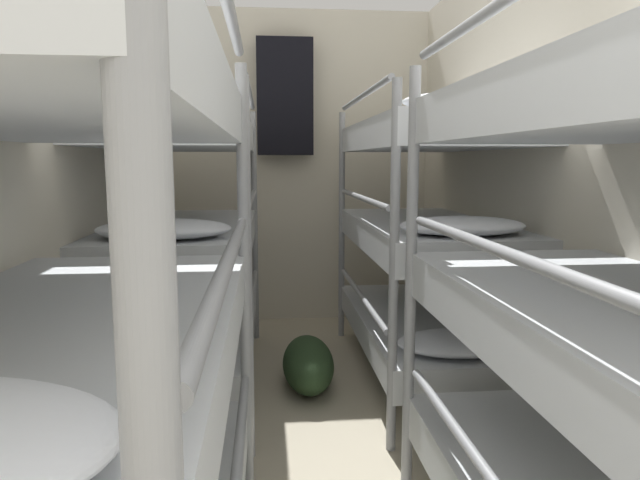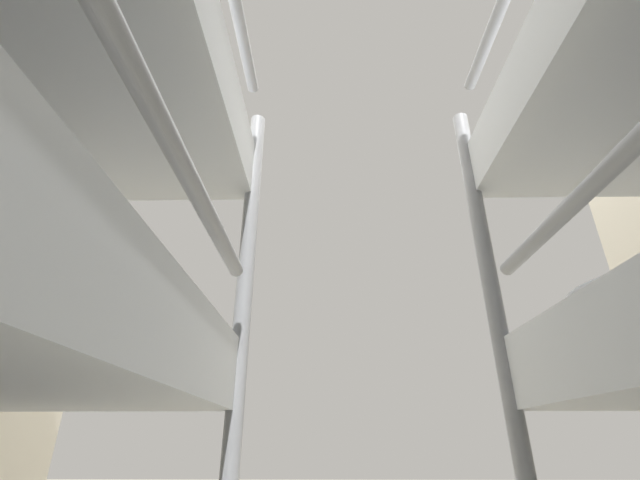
{
  "view_description": "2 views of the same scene",
  "coord_description": "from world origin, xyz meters",
  "px_view_note": "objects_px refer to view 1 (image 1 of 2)",
  "views": [
    {
      "loc": [
        -0.24,
        0.18,
        1.33
      ],
      "look_at": [
        0.07,
        3.45,
        0.87
      ],
      "focal_mm": 32.0,
      "sensor_mm": 36.0,
      "label": 1
    },
    {
      "loc": [
        0.11,
        1.64,
        0.73
      ],
      "look_at": [
        0.13,
        0.47,
        1.29
      ],
      "focal_mm": 24.0,
      "sensor_mm": 36.0,
      "label": 2
    }
  ],
  "objects_px": {
    "bunk_stack_right_far": "(426,234)",
    "bunk_stack_left_near": "(50,363)",
    "hanging_coat": "(285,97)",
    "bunk_stack_left_far": "(184,237)",
    "duffel_bag": "(308,364)"
  },
  "relations": [
    {
      "from": "bunk_stack_right_far",
      "to": "hanging_coat",
      "type": "relative_size",
      "value": 1.99
    },
    {
      "from": "hanging_coat",
      "to": "bunk_stack_right_far",
      "type": "bearing_deg",
      "value": -59.43
    },
    {
      "from": "bunk_stack_left_near",
      "to": "bunk_stack_right_far",
      "type": "relative_size",
      "value": 1.0
    },
    {
      "from": "bunk_stack_left_near",
      "to": "duffel_bag",
      "type": "relative_size",
      "value": 2.92
    },
    {
      "from": "bunk_stack_right_far",
      "to": "hanging_coat",
      "type": "bearing_deg",
      "value": 120.57
    },
    {
      "from": "bunk_stack_left_near",
      "to": "duffel_bag",
      "type": "bearing_deg",
      "value": 70.56
    },
    {
      "from": "bunk_stack_right_far",
      "to": "bunk_stack_left_near",
      "type": "bearing_deg",
      "value": -124.45
    },
    {
      "from": "duffel_bag",
      "to": "bunk_stack_left_far",
      "type": "bearing_deg",
      "value": 174.09
    },
    {
      "from": "bunk_stack_left_near",
      "to": "duffel_bag",
      "type": "distance_m",
      "value": 2.23
    },
    {
      "from": "bunk_stack_left_near",
      "to": "bunk_stack_left_far",
      "type": "bearing_deg",
      "value": 90.0
    },
    {
      "from": "hanging_coat",
      "to": "duffel_bag",
      "type": "bearing_deg",
      "value": -86.96
    },
    {
      "from": "bunk_stack_left_far",
      "to": "hanging_coat",
      "type": "xyz_separation_m",
      "value": [
        0.62,
        1.32,
        0.92
      ]
    },
    {
      "from": "duffel_bag",
      "to": "bunk_stack_right_far",
      "type": "bearing_deg",
      "value": 5.83
    },
    {
      "from": "bunk_stack_right_far",
      "to": "hanging_coat",
      "type": "xyz_separation_m",
      "value": [
        -0.78,
        1.32,
        0.92
      ]
    },
    {
      "from": "bunk_stack_left_far",
      "to": "duffel_bag",
      "type": "distance_m",
      "value": 1.03
    }
  ]
}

